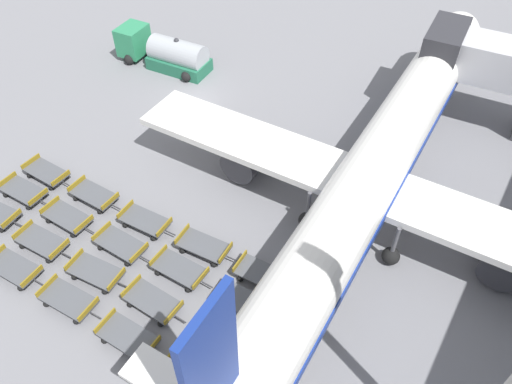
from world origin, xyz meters
The scene contains 22 objects.
ground_plane centered at (0.00, 0.00, 0.00)m, with size 500.00×500.00×0.00m, color gray.
airplane centered at (16.36, -3.66, 3.51)m, with size 30.30×38.59×11.54m.
fuel_tanker_primary centered at (-4.84, 2.73, 1.24)m, with size 8.36×3.91×2.89m.
baggage_dolly_row_near_col_b centered at (2.01, -18.50, 0.48)m, with size 3.75×1.77×0.92m.
baggage_dolly_row_near_col_c centered at (6.05, -18.28, 0.48)m, with size 3.75×1.77×0.92m.
baggage_dolly_row_near_col_d centered at (10.16, -18.15, 0.48)m, with size 3.73×1.70×0.92m.
baggage_dolly_row_near_col_e centered at (14.08, -17.79, 0.48)m, with size 3.74×1.72×0.92m.
baggage_dolly_row_mid_a_col_b centered at (1.82, -16.42, 0.48)m, with size 3.75×1.76×0.92m.
baggage_dolly_row_mid_a_col_c centered at (5.97, -16.24, 0.48)m, with size 3.77×1.86×0.92m.
baggage_dolly_row_mid_a_col_d centered at (9.83, -15.96, 0.48)m, with size 3.71×1.64×0.92m.
baggage_dolly_row_mid_a_col_e centered at (14.16, -15.56, 0.48)m, with size 3.72×1.68×0.92m.
baggage_dolly_row_mid_b_col_a centered at (-2.44, -14.29, 0.48)m, with size 3.73×1.70×0.92m.
baggage_dolly_row_mid_b_col_b centered at (1.60, -14.31, 0.48)m, with size 3.71×1.66×0.92m.
baggage_dolly_row_mid_b_col_c centered at (5.77, -14.08, 0.48)m, with size 3.71×1.64×0.92m.
baggage_dolly_row_mid_b_col_d centered at (9.71, -13.60, 0.48)m, with size 3.73×1.69×0.92m.
baggage_dolly_row_mid_b_col_e centered at (13.83, -13.41, 0.48)m, with size 3.76×1.81×0.92m.
baggage_dolly_row_far_col_a centered at (-2.57, -12.32, 0.48)m, with size 3.71×1.64×0.92m.
baggage_dolly_row_far_col_b centered at (1.57, -12.09, 0.48)m, with size 3.72×1.67×0.92m.
baggage_dolly_row_far_col_c centered at (5.74, -11.97, 0.48)m, with size 3.75×1.78×0.92m.
baggage_dolly_row_far_col_d centered at (9.85, -11.58, 0.48)m, with size 3.76×1.82×0.92m.
baggage_dolly_row_far_col_e centered at (13.75, -11.41, 0.48)m, with size 3.75×1.76×0.92m.
stand_guidance_stripe centered at (13.83, -11.78, 0.00)m, with size 1.26×20.85×0.01m.
Camera 1 is at (22.01, -24.85, 23.07)m, focal length 35.00 mm.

